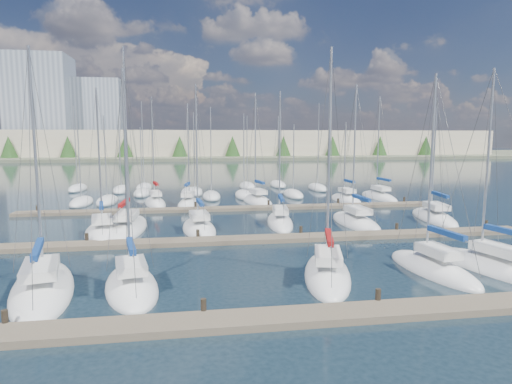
{
  "coord_description": "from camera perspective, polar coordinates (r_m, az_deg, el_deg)",
  "views": [
    {
      "loc": [
        -4.43,
        -14.95,
        7.81
      ],
      "look_at": [
        0.0,
        14.0,
        4.0
      ],
      "focal_mm": 30.0,
      "sensor_mm": 36.0,
      "label": 1
    }
  ],
  "objects": [
    {
      "name": "ground",
      "position": [
        75.48,
        -5.29,
        1.45
      ],
      "size": [
        400.0,
        400.0,
        0.0
      ],
      "primitive_type": "plane",
      "color": "#1A2A35",
      "rests_on": "ground"
    },
    {
      "name": "dock_near",
      "position": [
        19.13,
        5.67,
        -16.23
      ],
      "size": [
        44.0,
        1.93,
        1.1
      ],
      "color": "#6B5E4C",
      "rests_on": "ground"
    },
    {
      "name": "dock_mid",
      "position": [
        32.2,
        -0.55,
        -6.34
      ],
      "size": [
        44.0,
        1.93,
        1.1
      ],
      "color": "#6B5E4C",
      "rests_on": "ground"
    },
    {
      "name": "dock_far",
      "position": [
        45.82,
        -3.03,
        -2.22
      ],
      "size": [
        44.0,
        1.93,
        1.1
      ],
      "color": "#6B5E4C",
      "rests_on": "ground"
    },
    {
      "name": "sailboat_f",
      "position": [
        29.03,
        28.85,
        -8.76
      ],
      "size": [
        4.28,
        8.98,
        12.44
      ],
      "rotation": [
        0.0,
        0.0,
        0.22
      ],
      "color": "white",
      "rests_on": "ground"
    },
    {
      "name": "sailboat_b",
      "position": [
        24.71,
        -26.56,
        -11.41
      ],
      "size": [
        5.09,
        9.94,
        12.97
      ],
      "rotation": [
        0.0,
        0.0,
        0.24
      ],
      "color": "white",
      "rests_on": "ground"
    },
    {
      "name": "sailboat_l",
      "position": [
        39.55,
        13.12,
        -3.91
      ],
      "size": [
        3.0,
        8.75,
        13.13
      ],
      "rotation": [
        0.0,
        0.0,
        0.02
      ],
      "color": "white",
      "rests_on": "ground"
    },
    {
      "name": "sailboat_n",
      "position": [
        50.78,
        -13.29,
        -1.4
      ],
      "size": [
        3.56,
        7.4,
        13.03
      ],
      "rotation": [
        0.0,
        0.0,
        0.21
      ],
      "color": "white",
      "rests_on": "ground"
    },
    {
      "name": "sailboat_q",
      "position": [
        53.23,
        11.88,
        -0.99
      ],
      "size": [
        2.91,
        7.01,
        10.27
      ],
      "rotation": [
        0.0,
        0.0,
        0.07
      ],
      "color": "white",
      "rests_on": "ground"
    },
    {
      "name": "sailboat_r",
      "position": [
        56.63,
        16.07,
        -0.61
      ],
      "size": [
        2.88,
        8.37,
        13.53
      ],
      "rotation": [
        0.0,
        0.0,
        0.06
      ],
      "color": "white",
      "rests_on": "ground"
    },
    {
      "name": "sailboat_o",
      "position": [
        49.3,
        -8.96,
        -1.56
      ],
      "size": [
        3.24,
        6.63,
        12.24
      ],
      "rotation": [
        0.0,
        0.0,
        -0.15
      ],
      "color": "white",
      "rests_on": "ground"
    },
    {
      "name": "sailboat_d",
      "position": [
        24.68,
        9.48,
        -10.69
      ],
      "size": [
        4.59,
        8.52,
        13.35
      ],
      "rotation": [
        0.0,
        0.0,
        -0.27
      ],
      "color": "white",
      "rests_on": "ground"
    },
    {
      "name": "sailboat_j",
      "position": [
        36.22,
        -7.61,
        -4.81
      ],
      "size": [
        3.4,
        7.76,
        12.78
      ],
      "rotation": [
        0.0,
        0.0,
        0.1
      ],
      "color": "white",
      "rests_on": "ground"
    },
    {
      "name": "sailboat_p",
      "position": [
        51.14,
        0.14,
        -1.16
      ],
      "size": [
        3.88,
        8.36,
        13.66
      ],
      "rotation": [
        0.0,
        0.0,
        0.15
      ],
      "color": "white",
      "rests_on": "ground"
    },
    {
      "name": "sailboat_m",
      "position": [
        44.02,
        22.63,
        -3.15
      ],
      "size": [
        4.08,
        9.04,
        12.16
      ],
      "rotation": [
        0.0,
        0.0,
        -0.16
      ],
      "color": "white",
      "rests_on": "ground"
    },
    {
      "name": "sailboat_c",
      "position": [
        23.34,
        -16.26,
        -11.97
      ],
      "size": [
        3.93,
        7.36,
        11.9
      ],
      "rotation": [
        0.0,
        0.0,
        0.2
      ],
      "color": "white",
      "rests_on": "ground"
    },
    {
      "name": "sailboat_i",
      "position": [
        37.66,
        -16.66,
        -4.58
      ],
      "size": [
        3.11,
        9.99,
        15.89
      ],
      "rotation": [
        0.0,
        0.0,
        -0.03
      ],
      "color": "white",
      "rests_on": "ground"
    },
    {
      "name": "sailboat_k",
      "position": [
        38.56,
        3.21,
        -3.99
      ],
      "size": [
        3.2,
        8.38,
        12.54
      ],
      "rotation": [
        0.0,
        0.0,
        -0.12
      ],
      "color": "white",
      "rests_on": "ground"
    },
    {
      "name": "sailboat_h",
      "position": [
        36.42,
        -19.77,
        -5.13
      ],
      "size": [
        4.11,
        7.62,
        12.31
      ],
      "rotation": [
        0.0,
        0.0,
        0.2
      ],
      "color": "white",
      "rests_on": "ground"
    },
    {
      "name": "sailboat_e",
      "position": [
        27.21,
        22.51,
        -9.44
      ],
      "size": [
        3.28,
        7.7,
        12.07
      ],
      "rotation": [
        0.0,
        0.0,
        0.12
      ],
      "color": "white",
      "rests_on": "ground"
    },
    {
      "name": "distant_boats",
      "position": [
        59.19,
        -8.55,
        0.04
      ],
      "size": [
        36.93,
        20.75,
        13.3
      ],
      "color": "#9EA0A5",
      "rests_on": "ground"
    },
    {
      "name": "shoreline",
      "position": [
        164.95,
        -11.88,
        7.13
      ],
      "size": [
        400.0,
        60.0,
        38.0
      ],
      "color": "#666B51",
      "rests_on": "ground"
    }
  ]
}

